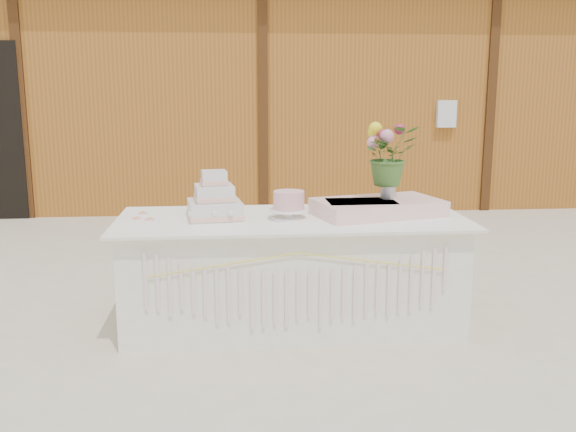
# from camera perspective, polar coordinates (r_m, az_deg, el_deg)

# --- Properties ---
(ground) EXTENTS (80.00, 80.00, 0.00)m
(ground) POSITION_cam_1_polar(r_m,az_deg,el_deg) (4.64, 0.32, -9.49)
(ground) COLOR beige
(ground) RESTS_ON ground
(barn) EXTENTS (12.60, 4.60, 3.30)m
(barn) POSITION_cam_1_polar(r_m,az_deg,el_deg) (10.31, -2.85, 11.58)
(barn) COLOR #9A5A20
(barn) RESTS_ON ground
(cake_table) EXTENTS (2.40, 1.00, 0.77)m
(cake_table) POSITION_cam_1_polar(r_m,az_deg,el_deg) (4.51, 0.34, -4.92)
(cake_table) COLOR white
(cake_table) RESTS_ON ground
(wedding_cake) EXTENTS (0.41, 0.41, 0.33)m
(wedding_cake) POSITION_cam_1_polar(r_m,az_deg,el_deg) (4.41, -6.54, 1.23)
(wedding_cake) COLOR silver
(wedding_cake) RESTS_ON cake_table
(pink_cake_stand) EXTENTS (0.27, 0.27, 0.19)m
(pink_cake_stand) POSITION_cam_1_polar(r_m,az_deg,el_deg) (4.35, 0.08, 1.12)
(pink_cake_stand) COLOR white
(pink_cake_stand) RESTS_ON cake_table
(satin_runner) EXTENTS (0.96, 0.70, 0.11)m
(satin_runner) POSITION_cam_1_polar(r_m,az_deg,el_deg) (4.55, 7.99, 0.77)
(satin_runner) COLOR beige
(satin_runner) RESTS_ON cake_table
(flower_vase) EXTENTS (0.11, 0.11, 0.14)m
(flower_vase) POSITION_cam_1_polar(r_m,az_deg,el_deg) (4.58, 8.90, 2.43)
(flower_vase) COLOR #B7B8BD
(flower_vase) RESTS_ON satin_runner
(bouquet) EXTENTS (0.46, 0.42, 0.42)m
(bouquet) POSITION_cam_1_polar(r_m,az_deg,el_deg) (4.55, 9.01, 5.96)
(bouquet) COLOR #3E6528
(bouquet) RESTS_ON flower_vase
(loose_flowers) EXTENTS (0.26, 0.36, 0.02)m
(loose_flowers) POSITION_cam_1_polar(r_m,az_deg,el_deg) (4.52, -12.75, -0.06)
(loose_flowers) COLOR pink
(loose_flowers) RESTS_ON cake_table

